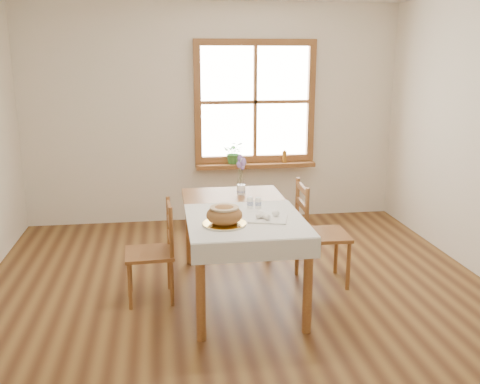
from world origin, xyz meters
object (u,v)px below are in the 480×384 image
(dining_table, at_px, (240,219))
(bread_plate, at_px, (224,224))
(flower_vase, at_px, (241,190))
(chair_left, at_px, (149,252))
(chair_right, at_px, (323,233))

(dining_table, distance_m, bread_plate, 0.48)
(bread_plate, height_order, flower_vase, flower_vase)
(chair_left, height_order, bread_plate, chair_left)
(dining_table, height_order, chair_left, chair_left)
(dining_table, height_order, chair_right, chair_right)
(bread_plate, bearing_deg, chair_left, 143.60)
(flower_vase, bearing_deg, dining_table, -99.56)
(chair_left, distance_m, chair_right, 1.53)
(chair_left, relative_size, bread_plate, 2.64)
(chair_left, xyz_separation_m, chair_right, (1.52, 0.12, 0.05))
(bread_plate, distance_m, flower_vase, 0.94)
(chair_left, bearing_deg, bread_plate, 50.89)
(dining_table, xyz_separation_m, chair_left, (-0.76, -0.00, -0.25))
(chair_left, bearing_deg, chair_right, 91.95)
(chair_left, distance_m, flower_vase, 1.03)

